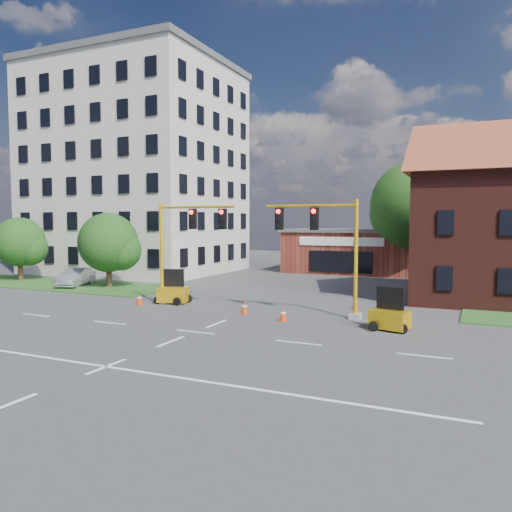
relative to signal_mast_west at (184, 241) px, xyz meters
The scene contains 17 objects.
ground 8.38m from the signal_mast_west, 54.01° to the right, with size 120.00×120.00×0.00m, color #424244.
grass_verge_nw 16.61m from the signal_mast_west, 165.65° to the left, with size 22.00×6.00×0.08m, color #28521F.
lane_markings 10.73m from the signal_mast_west, 64.17° to the right, with size 60.00×36.00×0.01m, color white, non-canonical shape.
office_block 23.21m from the signal_mast_west, 134.52° to the left, with size 18.40×15.40×20.60m.
brick_shop 24.44m from the signal_mast_west, 79.71° to the left, with size 12.40×8.40×4.30m.
tree_large 24.01m from the signal_mast_west, 61.88° to the left, with size 8.39×7.99×10.47m.
tree_nw_front 10.49m from the signal_mast_west, 154.06° to the left, with size 4.73×4.51×5.70m.
tree_nw_rear 20.10m from the signal_mast_west, 165.35° to the left, with size 4.41×4.20×5.41m.
signal_mast_west is the anchor object (origin of this frame).
signal_mast_east 8.71m from the signal_mast_west, ahead, with size 5.30×0.60×6.20m.
trailer_west 3.47m from the signal_mast_west, 162.30° to the left, with size 2.06×1.67×2.04m.
trailer_east 13.01m from the signal_mast_west, ahead, with size 1.92×1.51×1.93m.
cone_a 4.56m from the signal_mast_west, 161.43° to the right, with size 0.40×0.40×0.70m.
cone_b 5.80m from the signal_mast_west, 12.38° to the right, with size 0.40×0.40×0.70m.
cone_c 8.23m from the signal_mast_west, 15.85° to the right, with size 0.40×0.40×0.70m.
cone_d 10.75m from the signal_mast_west, 17.24° to the left, with size 0.40×0.40×0.70m.
sedan_silver_front 13.49m from the signal_mast_west, 162.36° to the left, with size 1.50×4.31×1.42m, color #B0B3B8.
Camera 1 is at (11.79, -19.45, 5.08)m, focal length 35.00 mm.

